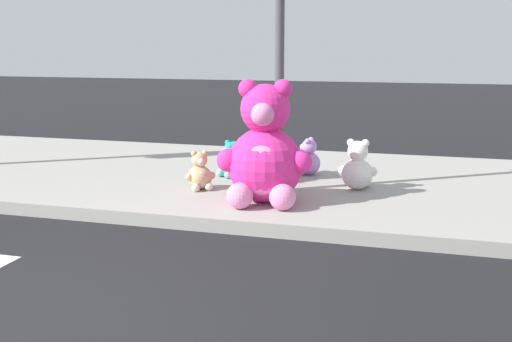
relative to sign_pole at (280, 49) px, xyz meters
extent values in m
cube|color=#9E9B93|center=(-1.00, 0.80, -1.77)|extent=(28.00, 4.40, 0.15)
cylinder|color=#4C4C51|center=(0.00, 0.00, -0.10)|extent=(0.11, 0.11, 3.20)
sphere|color=#F22D93|center=(-0.02, -0.55, -1.27)|extent=(0.85, 0.85, 0.85)
ellipsoid|color=pink|center=(0.02, -0.85, -1.27)|extent=(0.49, 0.25, 0.55)
sphere|color=#F22D93|center=(-0.02, -0.55, -0.64)|extent=(0.56, 0.56, 0.56)
sphere|color=pink|center=(0.01, -0.78, -0.68)|extent=(0.25, 0.25, 0.25)
sphere|color=#F22D93|center=(0.17, -0.52, -0.42)|extent=(0.21, 0.21, 0.21)
sphere|color=#F22D93|center=(0.39, -0.59, -1.21)|extent=(0.26, 0.26, 0.26)
sphere|color=pink|center=(0.26, -0.87, -1.55)|extent=(0.29, 0.29, 0.29)
sphere|color=#F22D93|center=(-0.22, -0.58, -0.42)|extent=(0.21, 0.21, 0.21)
sphere|color=#F22D93|center=(-0.41, -0.71, -1.21)|extent=(0.26, 0.26, 0.26)
sphere|color=pink|center=(-0.20, -0.94, -1.55)|extent=(0.29, 0.29, 0.29)
sphere|color=teal|center=(-0.82, 0.63, -1.55)|extent=(0.30, 0.30, 0.30)
ellipsoid|color=#7BBFBC|center=(-0.88, 0.54, -1.55)|extent=(0.18, 0.14, 0.20)
sphere|color=teal|center=(-0.82, 0.63, -1.32)|extent=(0.20, 0.20, 0.20)
sphere|color=#7BBFBC|center=(-0.86, 0.56, -1.33)|extent=(0.09, 0.09, 0.09)
sphere|color=teal|center=(-0.76, 0.59, -1.24)|extent=(0.08, 0.08, 0.08)
sphere|color=teal|center=(-0.72, 0.52, -1.52)|extent=(0.09, 0.09, 0.09)
sphere|color=#7BBFBC|center=(-0.82, 0.48, -1.65)|extent=(0.10, 0.10, 0.10)
sphere|color=teal|center=(-0.88, 0.67, -1.24)|extent=(0.08, 0.08, 0.08)
sphere|color=teal|center=(-0.96, 0.67, -1.52)|extent=(0.09, 0.09, 0.09)
sphere|color=#7BBFBC|center=(-0.96, 0.56, -1.65)|extent=(0.10, 0.10, 0.10)
sphere|color=white|center=(0.91, 0.34, -1.51)|extent=(0.38, 0.38, 0.38)
ellipsoid|color=white|center=(0.90, 0.48, -1.51)|extent=(0.21, 0.09, 0.25)
sphere|color=white|center=(0.91, 0.34, -1.22)|extent=(0.25, 0.25, 0.25)
sphere|color=white|center=(0.91, 0.45, -1.23)|extent=(0.12, 0.12, 0.12)
sphere|color=white|center=(0.82, 0.34, -1.12)|extent=(0.10, 0.10, 0.10)
sphere|color=white|center=(0.73, 0.38, -1.48)|extent=(0.12, 0.12, 0.12)
sphere|color=white|center=(0.80, 0.50, -1.63)|extent=(0.13, 0.13, 0.13)
sphere|color=white|center=(1.00, 0.34, -1.12)|extent=(0.10, 0.10, 0.10)
sphere|color=white|center=(1.09, 0.39, -1.48)|extent=(0.12, 0.12, 0.12)
sphere|color=white|center=(1.01, 0.51, -1.63)|extent=(0.13, 0.13, 0.13)
sphere|color=red|center=(-0.18, 0.55, -1.48)|extent=(0.43, 0.43, 0.43)
ellipsoid|color=#DB7B7B|center=(-0.32, 0.49, -1.48)|extent=(0.17, 0.25, 0.28)
sphere|color=red|center=(-0.18, 0.55, -1.16)|extent=(0.28, 0.28, 0.28)
sphere|color=#DB7B7B|center=(-0.29, 0.51, -1.18)|extent=(0.13, 0.13, 0.13)
sphere|color=red|center=(-0.14, 0.46, -1.05)|extent=(0.11, 0.11, 0.11)
sphere|color=red|center=(-0.16, 0.34, -1.45)|extent=(0.13, 0.13, 0.13)
sphere|color=#DB7B7B|center=(-0.31, 0.37, -1.62)|extent=(0.15, 0.15, 0.15)
sphere|color=red|center=(-0.22, 0.64, -1.05)|extent=(0.11, 0.11, 0.11)
sphere|color=red|center=(-0.30, 0.72, -1.45)|extent=(0.13, 0.13, 0.13)
sphere|color=#DB7B7B|center=(-0.39, 0.59, -1.62)|extent=(0.15, 0.15, 0.15)
sphere|color=tan|center=(-0.96, -0.19, -1.55)|extent=(0.30, 0.30, 0.30)
ellipsoid|color=beige|center=(-0.90, -0.27, -1.55)|extent=(0.17, 0.15, 0.19)
sphere|color=tan|center=(-0.96, -0.19, -1.33)|extent=(0.19, 0.19, 0.19)
sphere|color=beige|center=(-0.91, -0.25, -1.34)|extent=(0.09, 0.09, 0.09)
sphere|color=tan|center=(-0.90, -0.15, -1.25)|extent=(0.07, 0.07, 0.07)
sphere|color=tan|center=(-0.82, -0.14, -1.53)|extent=(0.09, 0.09, 0.09)
sphere|color=beige|center=(-0.82, -0.24, -1.65)|extent=(0.10, 0.10, 0.10)
sphere|color=tan|center=(-1.01, -0.22, -1.25)|extent=(0.07, 0.07, 0.07)
sphere|color=tan|center=(-1.05, -0.30, -1.53)|extent=(0.09, 0.09, 0.09)
sphere|color=beige|center=(-0.95, -0.34, -1.65)|extent=(0.10, 0.10, 0.10)
sphere|color=#B28CD8|center=(0.17, 1.03, -1.54)|extent=(0.31, 0.31, 0.31)
ellipsoid|color=silver|center=(0.06, 1.04, -1.54)|extent=(0.09, 0.18, 0.20)
sphere|color=#B28CD8|center=(0.17, 1.03, -1.31)|extent=(0.21, 0.21, 0.21)
sphere|color=silver|center=(0.08, 1.04, -1.32)|extent=(0.09, 0.09, 0.09)
sphere|color=#B28CD8|center=(0.16, 0.96, -1.22)|extent=(0.08, 0.08, 0.08)
sphere|color=#B28CD8|center=(0.11, 0.89, -1.52)|extent=(0.10, 0.10, 0.10)
sphere|color=silver|center=(0.03, 0.96, -1.64)|extent=(0.11, 0.11, 0.11)
sphere|color=#B28CD8|center=(0.18, 1.10, -1.22)|extent=(0.08, 0.08, 0.08)
sphere|color=#B28CD8|center=(0.15, 1.18, -1.52)|extent=(0.10, 0.10, 0.10)
sphere|color=silver|center=(0.05, 1.13, -1.64)|extent=(0.11, 0.11, 0.11)
camera|label=1|loc=(1.75, -7.08, 0.05)|focal=42.93mm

